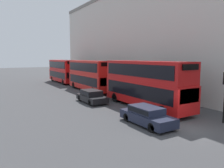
% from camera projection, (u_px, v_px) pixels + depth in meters
% --- Properties ---
extents(ground_plane, '(200.00, 200.00, 0.00)m').
position_uv_depth(ground_plane, '(187.00, 129.00, 14.88)').
color(ground_plane, '#424244').
extents(bus_leading, '(2.59, 10.49, 4.49)m').
position_uv_depth(bus_leading, '(145.00, 82.00, 20.90)').
color(bus_leading, red).
rests_on(bus_leading, ground).
extents(bus_second_in_queue, '(2.59, 10.19, 4.36)m').
position_uv_depth(bus_second_in_queue, '(90.00, 74.00, 31.41)').
color(bus_second_in_queue, red).
rests_on(bus_second_in_queue, ground).
extents(bus_third_in_queue, '(2.59, 10.12, 4.32)m').
position_uv_depth(bus_third_in_queue, '(63.00, 70.00, 41.61)').
color(bus_third_in_queue, red).
rests_on(bus_third_in_queue, ground).
extents(car_dark_sedan, '(1.78, 4.45, 1.33)m').
position_uv_depth(car_dark_sedan, '(147.00, 115.00, 15.70)').
color(car_dark_sedan, '#1E2338').
rests_on(car_dark_sedan, ground).
extents(car_hatchback, '(1.87, 4.24, 1.33)m').
position_uv_depth(car_hatchback, '(92.00, 96.00, 23.47)').
color(car_hatchback, black).
rests_on(car_hatchback, ground).
extents(pedestrian, '(0.36, 0.36, 1.66)m').
position_uv_depth(pedestrian, '(92.00, 81.00, 37.11)').
color(pedestrian, '#26262D').
rests_on(pedestrian, ground).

